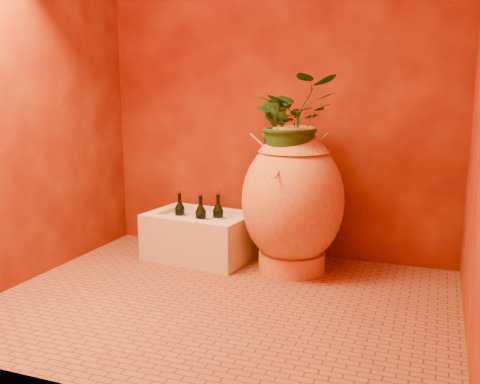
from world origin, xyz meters
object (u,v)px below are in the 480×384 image
at_px(stone_basin, 200,237).
at_px(wine_bottle_b, 180,217).
at_px(wall_tap, 281,154).
at_px(wine_bottle_c, 218,219).
at_px(amphora, 293,200).
at_px(wine_bottle_a, 201,221).

bearing_deg(stone_basin, wine_bottle_b, -178.51).
bearing_deg(wall_tap, stone_basin, -152.90).
distance_m(wine_bottle_c, wall_tap, 0.62).
xyz_separation_m(wine_bottle_b, wine_bottle_c, (0.28, 0.01, 0.00)).
bearing_deg(amphora, wall_tap, 120.34).
xyz_separation_m(stone_basin, wall_tap, (0.50, 0.26, 0.57)).
height_order(wine_bottle_a, wine_bottle_c, same).
relative_size(wine_bottle_a, wall_tap, 2.03).
bearing_deg(stone_basin, wine_bottle_a, -58.66).
relative_size(stone_basin, wine_bottle_b, 2.50).
bearing_deg(amphora, wine_bottle_a, -175.34).
height_order(stone_basin, wine_bottle_a, wine_bottle_a).
bearing_deg(amphora, wine_bottle_c, 177.56).
height_order(amphora, wine_bottle_a, amphora).
relative_size(amphora, wall_tap, 6.15).
height_order(amphora, stone_basin, amphora).
distance_m(amphora, wall_tap, 0.41).
height_order(wine_bottle_a, wall_tap, wall_tap).
distance_m(amphora, wine_bottle_a, 0.65).
distance_m(amphora, wine_bottle_b, 0.83).
relative_size(wine_bottle_c, wall_tap, 2.03).
distance_m(stone_basin, wall_tap, 0.80).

